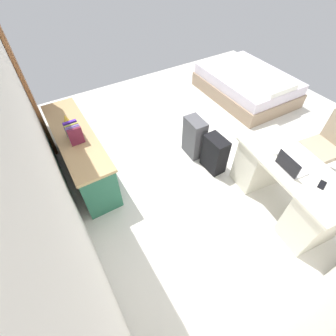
{
  "coord_description": "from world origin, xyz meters",
  "views": [
    {
      "loc": [
        -2.12,
        2.29,
        2.78
      ],
      "look_at": [
        -0.41,
        1.26,
        0.6
      ],
      "focal_mm": 25.91,
      "sensor_mm": 36.0,
      "label": 1
    }
  ],
  "objects_px": {
    "credenza": "(81,153)",
    "office_chair": "(323,150)",
    "desk": "(286,186)",
    "suitcase_spare_grey": "(194,137)",
    "laptop": "(290,166)",
    "computer_mouse": "(276,153)",
    "suitcase_black": "(215,154)",
    "bed": "(247,85)",
    "figurine_small": "(66,118)",
    "cell_phone_near_laptop": "(322,185)"
  },
  "relations": [
    {
      "from": "suitcase_spare_grey",
      "to": "suitcase_black",
      "type": "bearing_deg",
      "value": -168.98
    },
    {
      "from": "credenza",
      "to": "suitcase_spare_grey",
      "type": "distance_m",
      "value": 1.71
    },
    {
      "from": "suitcase_spare_grey",
      "to": "laptop",
      "type": "distance_m",
      "value": 1.5
    },
    {
      "from": "desk",
      "to": "figurine_small",
      "type": "xyz_separation_m",
      "value": [
        2.26,
        2.02,
        0.39
      ]
    },
    {
      "from": "desk",
      "to": "figurine_small",
      "type": "height_order",
      "value": "figurine_small"
    },
    {
      "from": "laptop",
      "to": "office_chair",
      "type": "bearing_deg",
      "value": -82.63
    },
    {
      "from": "credenza",
      "to": "cell_phone_near_laptop",
      "type": "distance_m",
      "value": 3.05
    },
    {
      "from": "desk",
      "to": "laptop",
      "type": "xyz_separation_m",
      "value": [
        0.02,
        0.12,
        0.41
      ]
    },
    {
      "from": "bed",
      "to": "cell_phone_near_laptop",
      "type": "relative_size",
      "value": 14.25
    },
    {
      "from": "credenza",
      "to": "bed",
      "type": "relative_size",
      "value": 0.93
    },
    {
      "from": "suitcase_spare_grey",
      "to": "computer_mouse",
      "type": "bearing_deg",
      "value": -160.61
    },
    {
      "from": "suitcase_black",
      "to": "computer_mouse",
      "type": "distance_m",
      "value": 0.9
    },
    {
      "from": "laptop",
      "to": "cell_phone_near_laptop",
      "type": "relative_size",
      "value": 2.47
    },
    {
      "from": "credenza",
      "to": "laptop",
      "type": "bearing_deg",
      "value": -135.31
    },
    {
      "from": "laptop",
      "to": "figurine_small",
      "type": "relative_size",
      "value": 3.05
    },
    {
      "from": "office_chair",
      "to": "cell_phone_near_laptop",
      "type": "distance_m",
      "value": 1.11
    },
    {
      "from": "desk",
      "to": "computer_mouse",
      "type": "bearing_deg",
      "value": 8.76
    },
    {
      "from": "bed",
      "to": "figurine_small",
      "type": "bearing_deg",
      "value": 90.64
    },
    {
      "from": "computer_mouse",
      "to": "cell_phone_near_laptop",
      "type": "bearing_deg",
      "value": -168.33
    },
    {
      "from": "office_chair",
      "to": "suitcase_black",
      "type": "xyz_separation_m",
      "value": [
        0.83,
        1.27,
        -0.13
      ]
    },
    {
      "from": "credenza",
      "to": "office_chair",
      "type": "bearing_deg",
      "value": -121.0
    },
    {
      "from": "desk",
      "to": "bed",
      "type": "distance_m",
      "value": 2.79
    },
    {
      "from": "desk",
      "to": "credenza",
      "type": "xyz_separation_m",
      "value": [
        1.94,
        2.01,
        -0.03
      ]
    },
    {
      "from": "desk",
      "to": "bed",
      "type": "xyz_separation_m",
      "value": [
        2.3,
        -1.57,
        -0.15
      ]
    },
    {
      "from": "desk",
      "to": "office_chair",
      "type": "distance_m",
      "value": 0.96
    },
    {
      "from": "credenza",
      "to": "laptop",
      "type": "distance_m",
      "value": 2.73
    },
    {
      "from": "bed",
      "to": "suitcase_spare_grey",
      "type": "distance_m",
      "value": 2.15
    },
    {
      "from": "credenza",
      "to": "computer_mouse",
      "type": "distance_m",
      "value": 2.61
    },
    {
      "from": "computer_mouse",
      "to": "figurine_small",
      "type": "relative_size",
      "value": 0.91
    },
    {
      "from": "cell_phone_near_laptop",
      "to": "computer_mouse",
      "type": "bearing_deg",
      "value": -13.69
    },
    {
      "from": "office_chair",
      "to": "figurine_small",
      "type": "height_order",
      "value": "office_chair"
    },
    {
      "from": "computer_mouse",
      "to": "cell_phone_near_laptop",
      "type": "height_order",
      "value": "computer_mouse"
    },
    {
      "from": "credenza",
      "to": "suitcase_black",
      "type": "distance_m",
      "value": 1.94
    },
    {
      "from": "credenza",
      "to": "bed",
      "type": "distance_m",
      "value": 3.61
    },
    {
      "from": "office_chair",
      "to": "computer_mouse",
      "type": "distance_m",
      "value": 1.06
    },
    {
      "from": "computer_mouse",
      "to": "suitcase_black",
      "type": "bearing_deg",
      "value": 28.81
    },
    {
      "from": "bed",
      "to": "desk",
      "type": "bearing_deg",
      "value": 145.57
    },
    {
      "from": "credenza",
      "to": "desk",
      "type": "bearing_deg",
      "value": -133.94
    },
    {
      "from": "office_chair",
      "to": "bed",
      "type": "height_order",
      "value": "office_chair"
    },
    {
      "from": "suitcase_black",
      "to": "laptop",
      "type": "height_order",
      "value": "laptop"
    },
    {
      "from": "cell_phone_near_laptop",
      "to": "suitcase_black",
      "type": "bearing_deg",
      "value": -4.01
    },
    {
      "from": "office_chair",
      "to": "credenza",
      "type": "xyz_separation_m",
      "value": [
        1.78,
        2.96,
        -0.06
      ]
    },
    {
      "from": "credenza",
      "to": "cell_phone_near_laptop",
      "type": "height_order",
      "value": "cell_phone_near_laptop"
    },
    {
      "from": "credenza",
      "to": "suitcase_spare_grey",
      "type": "height_order",
      "value": "credenza"
    },
    {
      "from": "figurine_small",
      "to": "desk",
      "type": "bearing_deg",
      "value": -138.24
    },
    {
      "from": "suitcase_black",
      "to": "office_chair",
      "type": "bearing_deg",
      "value": -123.62
    },
    {
      "from": "bed",
      "to": "cell_phone_near_laptop",
      "type": "bearing_deg",
      "value": 149.0
    },
    {
      "from": "suitcase_spare_grey",
      "to": "credenza",
      "type": "bearing_deg",
      "value": 74.96
    },
    {
      "from": "desk",
      "to": "suitcase_spare_grey",
      "type": "height_order",
      "value": "desk"
    },
    {
      "from": "office_chair",
      "to": "computer_mouse",
      "type": "bearing_deg",
      "value": 83.4
    }
  ]
}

